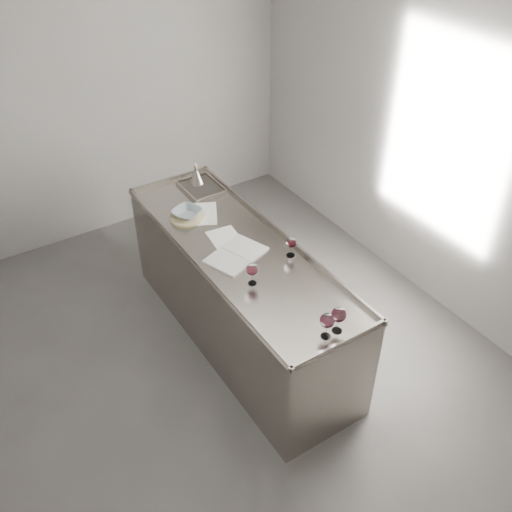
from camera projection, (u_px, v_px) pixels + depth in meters
room_shell at (195, 239)px, 3.59m from camera, size 4.54×5.04×2.84m
counter at (240, 294)px, 4.57m from camera, size 0.77×2.42×0.97m
wine_glass_left at (252, 270)px, 3.89m from camera, size 0.09×0.09×0.17m
wine_glass_middle at (327, 321)px, 3.48m from camera, size 0.09×0.09×0.18m
wine_glass_right at (339, 315)px, 3.51m from camera, size 0.10×0.10×0.19m
wine_glass_small at (291, 243)px, 4.15m from camera, size 0.08×0.08×0.16m
notebook at (236, 255)px, 4.21m from camera, size 0.50×0.42×0.02m
loose_paper_top at (226, 239)px, 4.37m from camera, size 0.26×0.34×0.00m
loose_paper_under at (202, 214)px, 4.65m from camera, size 0.37×0.41×0.00m
trivet at (188, 217)px, 4.60m from camera, size 0.29×0.29×0.02m
ceramic_bowl at (187, 213)px, 4.58m from camera, size 0.29×0.29×0.05m
wine_funnel at (196, 176)px, 5.02m from camera, size 0.14×0.14×0.21m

